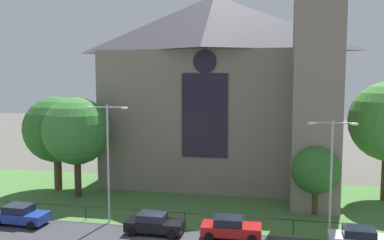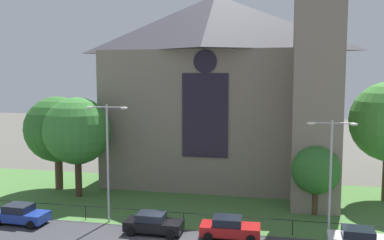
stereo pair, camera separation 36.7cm
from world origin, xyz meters
The scene contains 13 objects.
ground centered at (0.00, 10.00, 0.00)m, with size 160.00×160.00×0.00m, color #56544C.
grass_verge centered at (0.00, 8.00, 0.00)m, with size 120.00×20.00×0.01m, color #477538.
church_building centered at (1.63, 16.93, 10.27)m, with size 23.20×16.20×26.00m.
iron_railing centered at (0.86, 2.50, 0.98)m, with size 32.25×0.07×1.13m.
tree_left_near centered at (-10.87, 8.63, 6.27)m, with size 6.34×6.34×9.47m.
tree_right_near centered at (10.82, 7.63, 3.75)m, with size 3.98×3.98×5.77m.
tree_left_far centered at (-13.98, 10.54, 6.12)m, with size 6.56×6.56×9.43m.
streetlamp_near centered at (-5.15, 2.40, 5.80)m, with size 3.37×0.26×9.26m.
streetlamp_far centered at (11.38, 2.40, 5.34)m, with size 3.37×0.26×8.42m.
parked_car_blue centered at (-11.73, 0.64, 0.74)m, with size 4.28×2.19×1.51m.
parked_car_black centered at (-1.02, 0.81, 0.74)m, with size 4.20×2.02×1.51m.
parked_car_red centered at (4.53, 1.06, 0.74)m, with size 4.27×2.16×1.51m.
parked_car_white centered at (13.19, 0.61, 0.74)m, with size 4.26×2.15×1.51m.
Camera 2 is at (7.93, -27.86, 11.41)m, focal length 39.62 mm.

